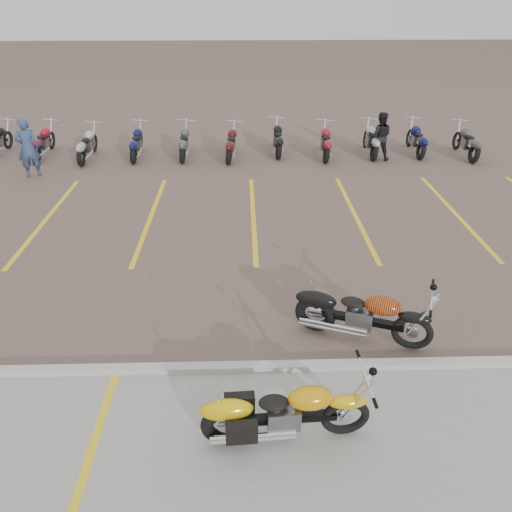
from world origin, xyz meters
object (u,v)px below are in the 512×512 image
Objects in this scene: flame_cruiser at (360,315)px; person_b at (380,136)px; yellow_cruiser at (282,413)px; person_a at (28,148)px.

flame_cruiser is 10.28m from person_b.
yellow_cruiser is 12.82m from person_a.
person_a reaches higher than person_b.
person_a is 1.13× the size of person_b.
person_a is (-8.60, 8.52, 0.44)m from flame_cruiser.
flame_cruiser is 1.21× the size of person_a.
person_b is at bearing 95.13° from flame_cruiser.
flame_cruiser reaches higher than yellow_cruiser.
person_b is (11.36, 1.38, -0.10)m from person_a.
person_a is at bearing 155.97° from flame_cruiser.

